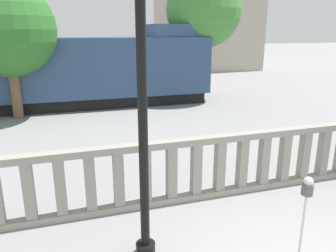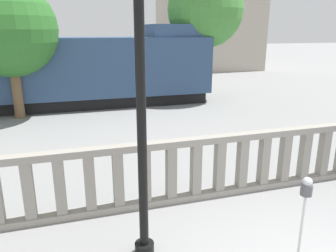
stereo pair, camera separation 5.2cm
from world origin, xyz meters
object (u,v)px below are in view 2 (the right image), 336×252
at_px(lamppost, 139,13).
at_px(tree_left, 205,10).
at_px(parking_meter, 306,194).
at_px(tree_right, 9,30).
at_px(train_near, 9,73).

bearing_deg(lamppost, tree_left, 62.94).
relative_size(parking_meter, tree_left, 0.22).
bearing_deg(tree_right, train_near, 106.74).
distance_m(train_near, tree_right, 2.40).
xyz_separation_m(parking_meter, train_near, (-5.81, 12.48, 0.55)).
bearing_deg(tree_left, tree_right, -170.17).
bearing_deg(lamppost, tree_right, 106.61).
bearing_deg(lamppost, train_near, 106.62).
bearing_deg(parking_meter, tree_left, 73.81).
distance_m(lamppost, tree_right, 10.61).
distance_m(parking_meter, tree_left, 13.54).
xyz_separation_m(train_near, tree_right, (0.44, -1.46, 1.85)).
distance_m(lamppost, train_near, 12.30).
distance_m(tree_left, tree_right, 9.21).
bearing_deg(train_near, tree_right, -73.26).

